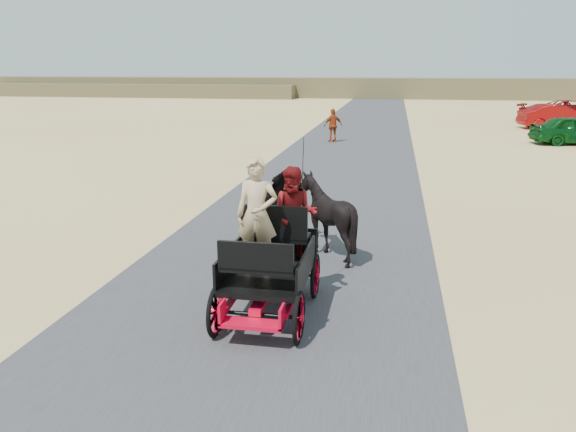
% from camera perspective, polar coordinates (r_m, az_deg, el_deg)
% --- Properties ---
extents(ground, '(140.00, 140.00, 0.00)m').
position_cam_1_polar(ground, '(10.98, -0.75, -5.56)').
color(ground, tan).
extents(road, '(6.00, 140.00, 0.01)m').
position_cam_1_polar(road, '(10.98, -0.75, -5.54)').
color(road, '#38383A').
rests_on(road, ground).
extents(ridge_far, '(140.00, 6.00, 2.40)m').
position_cam_1_polar(ridge_far, '(72.16, 9.27, 12.72)').
color(ridge_far, brown).
rests_on(ridge_far, ground).
extents(ridge_near, '(40.00, 4.00, 1.60)m').
position_cam_1_polar(ridge_near, '(75.30, -14.87, 12.21)').
color(ridge_near, brown).
rests_on(ridge_near, ground).
extents(carriage, '(1.30, 2.40, 0.72)m').
position_cam_1_polar(carriage, '(9.06, -1.89, -7.73)').
color(carriage, black).
rests_on(carriage, ground).
extents(horse_left, '(0.91, 2.01, 1.70)m').
position_cam_1_polar(horse_left, '(11.79, -1.37, 0.21)').
color(horse_left, black).
rests_on(horse_left, ground).
extents(horse_right, '(1.37, 1.54, 1.70)m').
position_cam_1_polar(horse_right, '(11.62, 3.95, -0.04)').
color(horse_right, black).
rests_on(horse_right, ground).
extents(driver_man, '(0.66, 0.43, 1.80)m').
position_cam_1_polar(driver_man, '(8.74, -3.17, 0.13)').
color(driver_man, tan).
rests_on(driver_man, carriage).
extents(passenger_woman, '(0.77, 0.60, 1.58)m').
position_cam_1_polar(passenger_woman, '(9.19, 0.68, 0.18)').
color(passenger_woman, '#660C0F').
rests_on(passenger_woman, carriage).
extents(pedestrian, '(1.08, 0.88, 1.73)m').
position_cam_1_polar(pedestrian, '(29.59, 4.60, 9.16)').
color(pedestrian, '#9E3712').
rests_on(pedestrian, ground).
extents(car_a, '(4.47, 2.37, 1.45)m').
position_cam_1_polar(car_a, '(32.06, 27.15, 7.78)').
color(car_a, '#0C4C19').
rests_on(car_a, ground).
extents(car_b, '(4.79, 2.39, 1.51)m').
position_cam_1_polar(car_b, '(39.73, 25.66, 9.09)').
color(car_b, maroon).
rests_on(car_b, ground).
extents(car_c, '(4.70, 3.67, 1.27)m').
position_cam_1_polar(car_c, '(44.03, 25.16, 9.43)').
color(car_c, maroon).
rests_on(car_c, ground).
extents(car_d, '(5.02, 3.74, 1.27)m').
position_cam_1_polar(car_d, '(49.77, 26.67, 9.74)').
color(car_d, maroon).
rests_on(car_d, ground).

